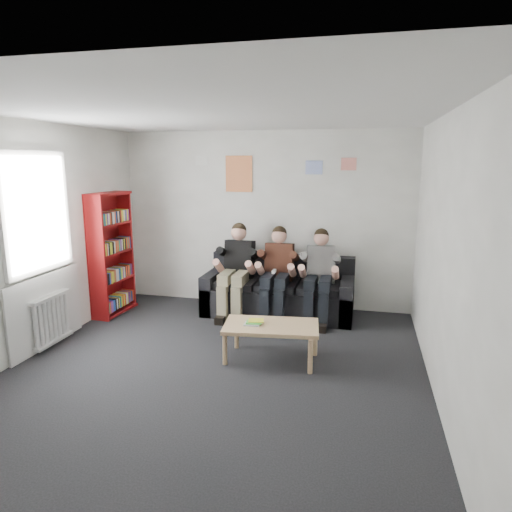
{
  "coord_description": "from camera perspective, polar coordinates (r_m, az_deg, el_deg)",
  "views": [
    {
      "loc": [
        1.51,
        -4.36,
        2.24
      ],
      "look_at": [
        0.15,
        1.3,
        1.03
      ],
      "focal_mm": 32.0,
      "sensor_mm": 36.0,
      "label": 1
    }
  ],
  "objects": [
    {
      "name": "person_middle",
      "position": [
        6.56,
        2.59,
        -2.21
      ],
      "size": [
        0.4,
        0.87,
        1.32
      ],
      "rotation": [
        0.0,
        0.0,
        0.02
      ],
      "color": "#50291A",
      "rests_on": "sofa"
    },
    {
      "name": "window",
      "position": [
        6.02,
        -25.27,
        -0.98
      ],
      "size": [
        0.05,
        1.3,
        2.36
      ],
      "color": "white",
      "rests_on": "room_shell"
    },
    {
      "name": "poster_sign",
      "position": [
        7.3,
        -6.8,
        11.76
      ],
      "size": [
        0.2,
        0.01,
        0.14
      ],
      "primitive_type": "cube",
      "color": "white",
      "rests_on": "room_shell"
    },
    {
      "name": "radiator",
      "position": [
        6.15,
        -24.17,
        -7.21
      ],
      "size": [
        0.1,
        0.64,
        0.6
      ],
      "color": "white",
      "rests_on": "ground"
    },
    {
      "name": "poster_pink",
      "position": [
        6.86,
        11.51,
        11.2
      ],
      "size": [
        0.22,
        0.01,
        0.18
      ],
      "primitive_type": "cube",
      "color": "#D5429E",
      "rests_on": "room_shell"
    },
    {
      "name": "person_right",
      "position": [
        6.47,
        7.89,
        -2.54
      ],
      "size": [
        0.4,
        0.85,
        1.31
      ],
      "rotation": [
        0.0,
        0.0,
        0.15
      ],
      "color": "silver",
      "rests_on": "sofa"
    },
    {
      "name": "coffee_table",
      "position": [
        5.24,
        1.91,
        -9.09
      ],
      "size": [
        1.06,
        0.58,
        0.43
      ],
      "rotation": [
        0.0,
        0.0,
        0.12
      ],
      "color": "tan",
      "rests_on": "ground"
    },
    {
      "name": "room_shell",
      "position": [
        4.7,
        -5.52,
        0.81
      ],
      "size": [
        5.0,
        5.0,
        5.0
      ],
      "color": "black",
      "rests_on": "ground"
    },
    {
      "name": "bookshelf",
      "position": [
        7.05,
        -17.53,
        0.26
      ],
      "size": [
        0.27,
        0.81,
        1.8
      ],
      "rotation": [
        0.0,
        0.0,
        -0.07
      ],
      "color": "maroon",
      "rests_on": "ground"
    },
    {
      "name": "poster_large",
      "position": [
        7.12,
        -2.15,
        10.22
      ],
      "size": [
        0.42,
        0.01,
        0.55
      ],
      "primitive_type": "cube",
      "color": "#DFB64E",
      "rests_on": "room_shell"
    },
    {
      "name": "poster_blue",
      "position": [
        6.89,
        7.27,
        10.92
      ],
      "size": [
        0.25,
        0.01,
        0.2
      ],
      "primitive_type": "cube",
      "color": "#456DEC",
      "rests_on": "room_shell"
    },
    {
      "name": "game_cases",
      "position": [
        5.23,
        -0.25,
        -8.28
      ],
      "size": [
        0.21,
        0.18,
        0.04
      ],
      "rotation": [
        0.0,
        0.0,
        0.06
      ],
      "color": "silver",
      "rests_on": "coffee_table"
    },
    {
      "name": "person_left",
      "position": [
        6.69,
        -2.53,
        -1.83
      ],
      "size": [
        0.42,
        0.9,
        1.35
      ],
      "rotation": [
        0.0,
        0.0,
        -0.03
      ],
      "color": "black",
      "rests_on": "sofa"
    },
    {
      "name": "sofa",
      "position": [
        6.84,
        2.88,
        -4.71
      ],
      "size": [
        2.18,
        0.89,
        0.84
      ],
      "color": "black",
      "rests_on": "ground"
    }
  ]
}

